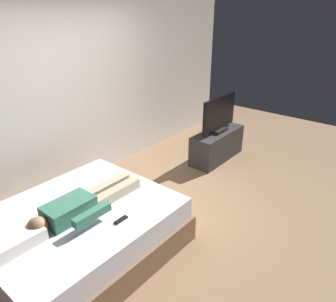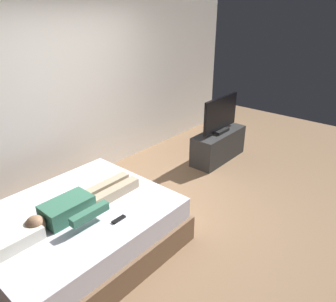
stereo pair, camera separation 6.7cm
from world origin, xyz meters
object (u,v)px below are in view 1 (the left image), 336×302
(bed, at_px, (79,233))
(pillow, at_px, (12,240))
(tv_stand, at_px, (217,145))
(tv, at_px, (219,115))
(remote, at_px, (121,220))
(person, at_px, (81,205))

(bed, bearing_deg, pillow, -180.00)
(tv_stand, distance_m, tv, 0.53)
(remote, bearing_deg, bed, 111.31)
(bed, relative_size, person, 1.54)
(tv, bearing_deg, tv_stand, 0.00)
(bed, height_order, remote, remote)
(tv_stand, bearing_deg, remote, -167.99)
(tv, bearing_deg, remote, -167.99)
(pillow, xyz_separation_m, tv_stand, (3.55, 0.12, -0.35))
(pillow, relative_size, person, 0.38)
(pillow, height_order, person, person)
(remote, xyz_separation_m, tv_stand, (2.72, 0.58, -0.30))
(pillow, height_order, remote, pillow)
(bed, bearing_deg, tv_stand, 2.32)
(person, distance_m, tv_stand, 2.90)
(tv_stand, xyz_separation_m, tv, (-0.00, 0.00, 0.53))
(person, distance_m, tv, 2.88)
(bed, xyz_separation_m, remote, (0.18, -0.46, 0.29))
(remote, bearing_deg, pillow, 150.92)
(tv_stand, bearing_deg, tv, 180.00)
(person, xyz_separation_m, tv_stand, (2.87, 0.17, -0.37))
(tv_stand, bearing_deg, pillow, -178.10)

